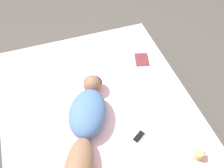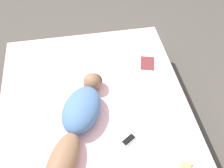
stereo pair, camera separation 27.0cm
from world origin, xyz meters
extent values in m
plane|color=#4C4742|center=(0.00, 0.00, 0.00)|extent=(12.00, 12.00, 0.00)
cube|color=#383333|center=(0.00, 0.00, 0.16)|extent=(1.92, 2.16, 0.32)
cube|color=beige|center=(0.00, 0.00, 0.41)|extent=(1.86, 2.10, 0.19)
ellipsoid|color=brown|center=(-0.33, -0.63, 0.59)|extent=(0.44, 0.61, 0.16)
ellipsoid|color=#476B9E|center=(-0.12, -0.16, 0.61)|extent=(0.53, 0.63, 0.21)
ellipsoid|color=black|center=(0.02, 0.19, 0.60)|extent=(0.24, 0.24, 0.10)
sphere|color=brown|center=(0.01, 0.17, 0.60)|extent=(0.19, 0.19, 0.19)
cube|color=white|center=(0.44, 0.48, 0.51)|extent=(0.31, 0.36, 0.01)
cube|color=white|center=(0.67, 0.41, 0.51)|extent=(0.31, 0.36, 0.01)
cube|color=maroon|center=(0.67, 0.41, 0.51)|extent=(0.21, 0.25, 0.00)
cylinder|color=tan|center=(0.66, -0.83, 0.54)|extent=(0.07, 0.07, 0.08)
cylinder|color=black|center=(0.66, -0.83, 0.58)|extent=(0.06, 0.06, 0.00)
torus|color=tan|center=(0.70, -0.83, 0.54)|extent=(0.05, 0.01, 0.05)
cube|color=silver|center=(0.26, -0.49, 0.51)|extent=(0.16, 0.14, 0.01)
cube|color=black|center=(0.26, -0.49, 0.51)|extent=(0.13, 0.11, 0.00)
camera|label=1|loc=(-0.34, -1.51, 2.63)|focal=42.00mm
camera|label=2|loc=(-0.08, -1.57, 2.63)|focal=42.00mm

